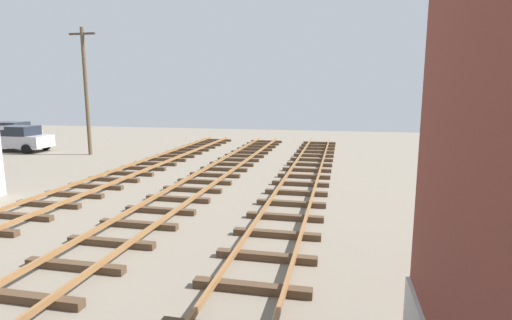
% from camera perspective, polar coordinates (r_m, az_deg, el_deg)
% --- Properties ---
extents(parked_car_silver, '(4.20, 2.04, 1.76)m').
position_cam_1_polar(parked_car_silver, '(32.20, -30.48, 2.66)').
color(parked_car_silver, '#B7B7BC').
rests_on(parked_car_silver, ground).
extents(parked_car_white, '(4.20, 2.04, 1.76)m').
position_cam_1_polar(parked_car_white, '(36.72, -31.38, 3.28)').
color(parked_car_white, silver).
rests_on(parked_car_white, ground).
extents(utility_pole_far, '(1.80, 0.24, 8.04)m').
position_cam_1_polar(utility_pole_far, '(28.27, -22.91, 9.18)').
color(utility_pole_far, brown).
rests_on(utility_pole_far, ground).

